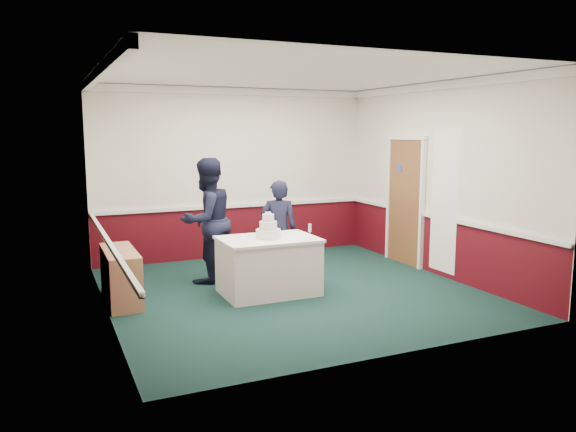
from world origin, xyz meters
name	(u,v)px	position (x,y,z in m)	size (l,w,h in m)	color
ground	(292,291)	(0.00, 0.00, 0.00)	(5.00, 5.00, 0.00)	#14312B
room_shell	(280,150)	(0.08, 0.61, 1.97)	(5.00, 5.00, 3.00)	silver
sideboard	(121,276)	(-2.28, 0.47, 0.35)	(0.41, 1.20, 0.70)	tan
cake_table	(268,265)	(-0.35, 0.04, 0.40)	(1.32, 0.92, 0.79)	white
wedding_cake	(268,230)	(-0.35, 0.04, 0.90)	(0.35, 0.35, 0.36)	white
cake_knife	(272,240)	(-0.38, -0.16, 0.79)	(0.01, 0.22, 0.01)	silver
champagne_flute	(310,229)	(0.15, -0.24, 0.93)	(0.05, 0.05, 0.21)	silver
person_man	(207,220)	(-0.94, 1.00, 0.93)	(0.90, 0.71, 1.86)	black
person_woman	(279,230)	(0.07, 0.66, 0.76)	(0.56, 0.37, 1.53)	black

